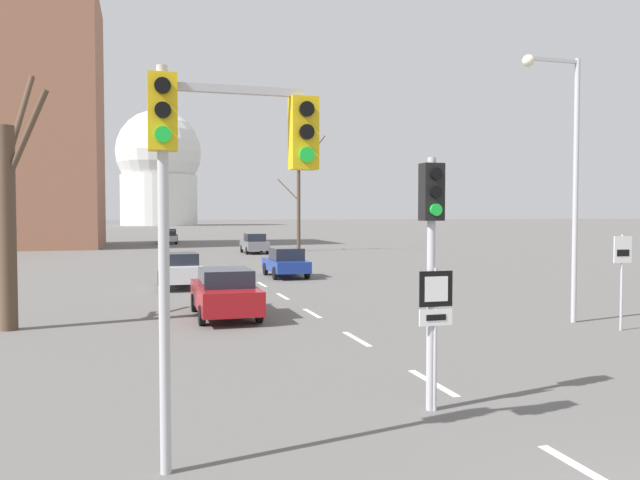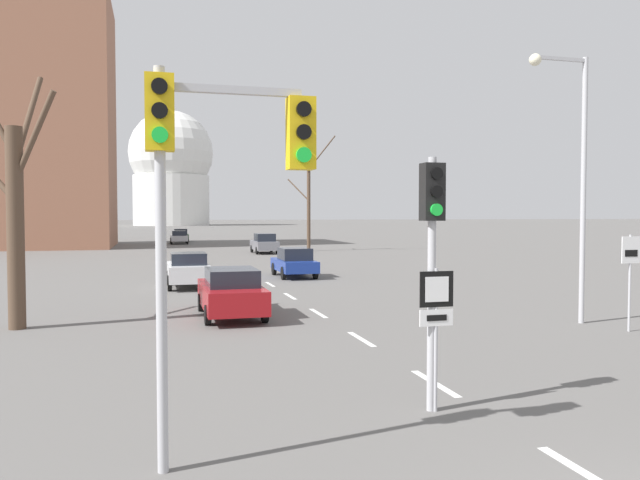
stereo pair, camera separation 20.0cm
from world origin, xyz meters
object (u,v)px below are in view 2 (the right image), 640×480
(street_lamp_right, at_px, (574,161))
(sedan_mid_centre, at_px, (264,243))
(route_sign_post, at_px, (436,314))
(sedan_far_right, at_px, (294,262))
(sedan_distant_centre, at_px, (188,269))
(sedan_far_left, at_px, (231,292))
(sedan_near_right, at_px, (180,235))
(traffic_signal_centre_tall, at_px, (432,234))
(sedan_near_left, at_px, (179,237))
(traffic_signal_near_left, at_px, (211,167))
(speed_limit_sign, at_px, (630,266))

(street_lamp_right, height_order, sedan_mid_centre, street_lamp_right)
(route_sign_post, xyz_separation_m, sedan_far_right, (2.63, 22.76, -0.86))
(street_lamp_right, relative_size, sedan_distant_centre, 2.05)
(sedan_far_left, height_order, sedan_distant_centre, sedan_distant_centre)
(sedan_near_right, distance_m, sedan_far_left, 57.58)
(sedan_far_left, bearing_deg, sedan_distant_centre, 96.00)
(traffic_signal_centre_tall, distance_m, route_sign_post, 1.35)
(route_sign_post, bearing_deg, sedan_far_left, 101.44)
(sedan_near_left, distance_m, sedan_near_right, 5.64)
(traffic_signal_near_left, relative_size, sedan_near_left, 1.27)
(sedan_far_right, bearing_deg, street_lamp_right, -72.51)
(sedan_mid_centre, distance_m, sedan_distant_centre, 25.15)
(sedan_near_left, xyz_separation_m, sedan_far_left, (-0.32, -51.95, 0.02))
(sedan_far_right, bearing_deg, traffic_signal_centre_tall, -96.76)
(sedan_far_left, height_order, sedan_far_right, sedan_far_left)
(street_lamp_right, xyz_separation_m, sedan_far_right, (-5.05, 16.04, -4.14))
(sedan_near_right, bearing_deg, sedan_near_left, -93.89)
(sedan_near_left, height_order, sedan_far_right, sedan_far_right)
(sedan_near_right, bearing_deg, sedan_mid_centre, -76.39)
(speed_limit_sign, bearing_deg, sedan_distant_centre, 129.12)
(route_sign_post, distance_m, sedan_near_right, 68.25)
(sedan_distant_centre, bearing_deg, traffic_signal_near_left, -92.13)
(sedan_near_right, bearing_deg, sedan_distant_centre, -91.89)
(speed_limit_sign, xyz_separation_m, sedan_far_left, (-10.60, 5.48, -1.06))
(sedan_near_left, height_order, sedan_far_left, sedan_far_left)
(traffic_signal_centre_tall, bearing_deg, sedan_mid_centre, 83.87)
(sedan_near_left, bearing_deg, route_sign_post, -88.32)
(sedan_far_left, xyz_separation_m, sedan_distant_centre, (-0.91, 8.67, 0.02))
(sedan_mid_centre, xyz_separation_m, sedan_far_right, (-1.95, -20.54, -0.06))
(traffic_signal_near_left, bearing_deg, speed_limit_sign, 28.07)
(sedan_mid_centre, bearing_deg, traffic_signal_near_left, -100.68)
(sedan_mid_centre, bearing_deg, sedan_near_right, 103.61)
(street_lamp_right, relative_size, sedan_far_right, 1.94)
(speed_limit_sign, relative_size, sedan_distant_centre, 0.70)
(speed_limit_sign, height_order, sedan_far_left, speed_limit_sign)
(sedan_far_right, bearing_deg, route_sign_post, -96.60)
(street_lamp_right, xyz_separation_m, sedan_near_left, (-9.53, 55.90, -4.15))
(sedan_near_right, distance_m, sedan_distant_centre, 48.93)
(traffic_signal_centre_tall, distance_m, sedan_far_right, 22.96)
(sedan_near_right, relative_size, sedan_distant_centre, 1.03)
(route_sign_post, xyz_separation_m, sedan_distant_centre, (-3.07, 19.33, -0.82))
(sedan_near_left, bearing_deg, sedan_far_left, -90.35)
(sedan_far_right, bearing_deg, sedan_near_left, 96.40)
(speed_limit_sign, distance_m, street_lamp_right, 3.51)
(route_sign_post, height_order, sedan_near_left, route_sign_post)
(sedan_mid_centre, relative_size, sedan_distant_centre, 1.16)
(route_sign_post, height_order, sedan_mid_centre, route_sign_post)
(speed_limit_sign, bearing_deg, traffic_signal_centre_tall, -148.95)
(traffic_signal_near_left, bearing_deg, sedan_mid_centre, 79.32)
(sedan_near_left, relative_size, sedan_far_right, 0.98)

